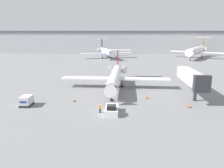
# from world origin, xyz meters

# --- Properties ---
(ground_plane) EXTENTS (600.00, 600.00, 0.00)m
(ground_plane) POSITION_xyz_m (0.00, 0.00, 0.00)
(ground_plane) COLOR slate
(terminal_building) EXTENTS (180.00, 16.80, 15.36)m
(terminal_building) POSITION_xyz_m (0.00, 120.00, 7.71)
(terminal_building) COLOR #B2B2B7
(terminal_building) RESTS_ON ground
(airplane_main) EXTENTS (28.51, 29.05, 9.00)m
(airplane_main) POSITION_xyz_m (0.42, 19.19, 2.99)
(airplane_main) COLOR white
(airplane_main) RESTS_ON ground
(pushback_tug) EXTENTS (2.32, 4.67, 1.85)m
(pushback_tug) POSITION_xyz_m (0.50, -0.21, 0.69)
(pushback_tug) COLOR silver
(pushback_tug) RESTS_ON ground
(luggage_cart) EXTENTS (1.97, 2.95, 1.99)m
(luggage_cart) POSITION_xyz_m (-16.69, 3.21, 1.00)
(luggage_cart) COLOR #232326
(luggage_cart) RESTS_ON ground
(worker_near_tug) EXTENTS (0.40, 0.24, 1.66)m
(worker_near_tug) POSITION_xyz_m (-1.64, 0.06, 0.86)
(worker_near_tug) COLOR #232838
(worker_near_tug) RESTS_ON ground
(traffic_cone_left) EXTENTS (0.57, 0.57, 0.68)m
(traffic_cone_left) POSITION_xyz_m (-7.80, 6.41, 0.32)
(traffic_cone_left) COLOR black
(traffic_cone_left) RESTS_ON ground
(traffic_cone_right) EXTENTS (0.58, 0.58, 0.83)m
(traffic_cone_right) POSITION_xyz_m (7.80, 9.30, 0.40)
(traffic_cone_right) COLOR black
(traffic_cone_right) RESTS_ON ground
(traffic_cone_mid) EXTENTS (0.63, 0.63, 0.81)m
(traffic_cone_mid) POSITION_xyz_m (15.48, 3.82, 0.39)
(traffic_cone_mid) COLOR black
(traffic_cone_mid) RESTS_ON ground
(airplane_parked_far_left) EXTENTS (27.97, 33.39, 11.43)m
(airplane_parked_far_left) POSITION_xyz_m (44.27, 89.81, 4.31)
(airplane_parked_far_left) COLOR white
(airplane_parked_far_left) RESTS_ON ground
(airplane_parked_far_right) EXTENTS (29.38, 28.58, 10.41)m
(airplane_parked_far_right) POSITION_xyz_m (-6.91, 86.78, 3.61)
(airplane_parked_far_right) COLOR white
(airplane_parked_far_right) RESTS_ON ground
(jet_bridge) EXTENTS (3.20, 15.09, 6.19)m
(jet_bridge) POSITION_xyz_m (17.81, 11.45, 4.46)
(jet_bridge) COLOR #2D2D33
(jet_bridge) RESTS_ON ground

